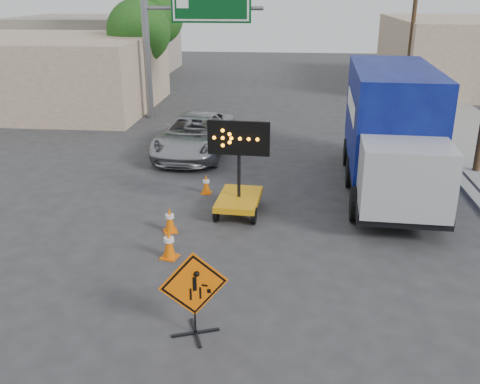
# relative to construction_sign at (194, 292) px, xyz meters

# --- Properties ---
(ground) EXTENTS (100.00, 100.00, 0.00)m
(ground) POSITION_rel_construction_sign_xyz_m (0.74, 0.82, -0.97)
(ground) COLOR #2D2D30
(ground) RESTS_ON ground
(curb_right) EXTENTS (0.40, 60.00, 0.12)m
(curb_right) POSITION_rel_construction_sign_xyz_m (7.94, 15.82, -0.91)
(curb_right) COLOR gray
(curb_right) RESTS_ON ground
(sidewalk_right) EXTENTS (4.00, 60.00, 0.15)m
(sidewalk_right) POSITION_rel_construction_sign_xyz_m (10.24, 15.82, -0.89)
(sidewalk_right) COLOR gray
(sidewalk_right) RESTS_ON ground
(storefront_left_near) EXTENTS (14.00, 10.00, 4.00)m
(storefront_left_near) POSITION_rel_construction_sign_xyz_m (-13.26, 20.82, 1.03)
(storefront_left_near) COLOR #C7AE90
(storefront_left_near) RESTS_ON ground
(storefront_left_far) EXTENTS (12.00, 10.00, 4.40)m
(storefront_left_far) POSITION_rel_construction_sign_xyz_m (-14.26, 34.82, 1.23)
(storefront_left_far) COLOR gray
(storefront_left_far) RESTS_ON ground
(building_right_far) EXTENTS (10.00, 14.00, 4.60)m
(building_right_far) POSITION_rel_construction_sign_xyz_m (13.74, 30.82, 1.33)
(building_right_far) COLOR #C7AE90
(building_right_far) RESTS_ON ground
(highway_gantry) EXTENTS (6.18, 0.38, 6.90)m
(highway_gantry) POSITION_rel_construction_sign_xyz_m (-3.69, 18.77, 4.10)
(highway_gantry) COLOR slate
(highway_gantry) RESTS_ON ground
(utility_pole_far) EXTENTS (1.80, 0.26, 9.00)m
(utility_pole_far) POSITION_rel_construction_sign_xyz_m (8.74, 24.82, 3.72)
(utility_pole_far) COLOR #43331C
(utility_pole_far) RESTS_ON ground
(tree_left_near) EXTENTS (3.71, 3.71, 6.03)m
(tree_left_near) POSITION_rel_construction_sign_xyz_m (-7.26, 22.82, 3.20)
(tree_left_near) COLOR #43331C
(tree_left_near) RESTS_ON ground
(tree_left_far) EXTENTS (4.10, 4.10, 6.66)m
(tree_left_far) POSITION_rel_construction_sign_xyz_m (-8.26, 30.82, 3.63)
(tree_left_far) COLOR #43331C
(tree_left_far) RESTS_ON ground
(construction_sign) EXTENTS (1.31, 0.94, 1.84)m
(construction_sign) POSITION_rel_construction_sign_xyz_m (0.00, 0.00, 0.00)
(construction_sign) COLOR black
(construction_sign) RESTS_ON ground
(arrow_board) EXTENTS (1.85, 2.13, 2.93)m
(arrow_board) POSITION_rel_construction_sign_xyz_m (0.26, 6.25, -0.31)
(arrow_board) COLOR orange
(arrow_board) RESTS_ON ground
(pickup_truck) EXTENTS (3.00, 5.92, 1.61)m
(pickup_truck) POSITION_rel_construction_sign_xyz_m (-2.21, 12.43, -0.16)
(pickup_truck) COLOR #A2A5A9
(pickup_truck) RESTS_ON ground
(box_truck) EXTENTS (3.07, 8.69, 4.08)m
(box_truck) POSITION_rel_construction_sign_xyz_m (5.12, 8.90, 0.88)
(box_truck) COLOR black
(box_truck) RESTS_ON ground
(cone_a) EXTENTS (0.50, 0.50, 0.81)m
(cone_a) POSITION_rel_construction_sign_xyz_m (-1.23, 3.16, -0.56)
(cone_a) COLOR #E35D04
(cone_a) RESTS_ON ground
(cone_b) EXTENTS (0.50, 0.50, 0.76)m
(cone_b) POSITION_rel_construction_sign_xyz_m (-1.56, 4.71, -0.59)
(cone_b) COLOR #E35D04
(cone_b) RESTS_ON ground
(cone_c) EXTENTS (0.35, 0.35, 0.67)m
(cone_c) POSITION_rel_construction_sign_xyz_m (-1.01, 7.86, -0.63)
(cone_c) COLOR #E35D04
(cone_c) RESTS_ON ground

